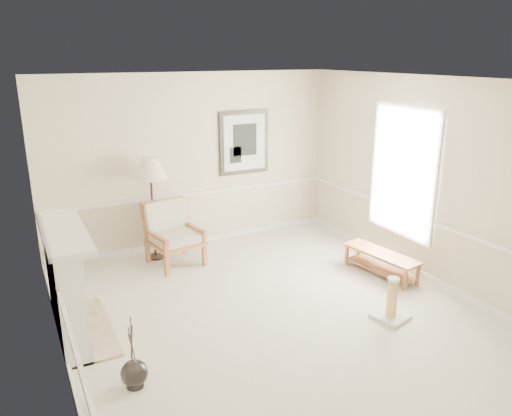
{
  "coord_description": "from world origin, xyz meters",
  "views": [
    {
      "loc": [
        -2.76,
        -5.03,
        3.18
      ],
      "look_at": [
        0.15,
        0.7,
        1.18
      ],
      "focal_mm": 35.0,
      "sensor_mm": 36.0,
      "label": 1
    }
  ],
  "objects_px": {
    "armchair": "(171,230)",
    "scratching_post": "(391,306)",
    "floor_vase": "(134,374)",
    "bench": "(381,260)",
    "floor_lamp": "(150,171)"
  },
  "relations": [
    {
      "from": "floor_vase",
      "to": "armchair",
      "type": "height_order",
      "value": "armchair"
    },
    {
      "from": "floor_vase",
      "to": "floor_lamp",
      "type": "relative_size",
      "value": 0.48
    },
    {
      "from": "bench",
      "to": "floor_lamp",
      "type": "bearing_deg",
      "value": 142.76
    },
    {
      "from": "floor_vase",
      "to": "scratching_post",
      "type": "height_order",
      "value": "floor_vase"
    },
    {
      "from": "armchair",
      "to": "bench",
      "type": "xyz_separation_m",
      "value": [
        2.63,
        -1.87,
        -0.29
      ]
    },
    {
      "from": "floor_lamp",
      "to": "bench",
      "type": "relative_size",
      "value": 1.3
    },
    {
      "from": "armchair",
      "to": "scratching_post",
      "type": "height_order",
      "value": "armchair"
    },
    {
      "from": "bench",
      "to": "armchair",
      "type": "bearing_deg",
      "value": 144.62
    },
    {
      "from": "floor_vase",
      "to": "bench",
      "type": "height_order",
      "value": "floor_vase"
    },
    {
      "from": "armchair",
      "to": "scratching_post",
      "type": "distance_m",
      "value": 3.52
    },
    {
      "from": "bench",
      "to": "scratching_post",
      "type": "bearing_deg",
      "value": -124.83
    },
    {
      "from": "floor_lamp",
      "to": "scratching_post",
      "type": "relative_size",
      "value": 2.98
    },
    {
      "from": "scratching_post",
      "to": "floor_vase",
      "type": "bearing_deg",
      "value": 177.87
    },
    {
      "from": "armchair",
      "to": "scratching_post",
      "type": "bearing_deg",
      "value": -67.92
    },
    {
      "from": "floor_vase",
      "to": "scratching_post",
      "type": "distance_m",
      "value": 3.19
    }
  ]
}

